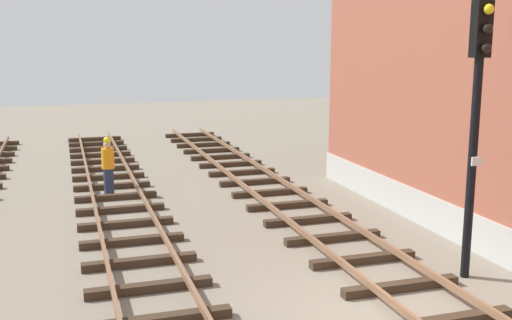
{
  "coord_description": "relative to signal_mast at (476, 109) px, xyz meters",
  "views": [
    {
      "loc": [
        -5.27,
        -9.23,
        4.87
      ],
      "look_at": [
        -0.52,
        5.79,
        1.8
      ],
      "focal_mm": 43.12,
      "sensor_mm": 36.0,
      "label": 1
    }
  ],
  "objects": [
    {
      "name": "ground_plane",
      "position": [
        -2.57,
        -1.04,
        -3.52
      ],
      "size": [
        80.0,
        80.0,
        0.0
      ],
      "primitive_type": "plane",
      "color": "slate"
    },
    {
      "name": "signal_mast",
      "position": [
        0.0,
        0.0,
        0.0
      ],
      "size": [
        0.36,
        0.4,
        5.64
      ],
      "color": "black",
      "rests_on": "ground"
    },
    {
      "name": "track_near_building",
      "position": [
        -1.67,
        -1.04,
        -3.39
      ],
      "size": [
        2.5,
        44.88,
        0.32
      ],
      "color": "#38281C",
      "rests_on": "ground"
    },
    {
      "name": "track_worker_foreground",
      "position": [
        -6.56,
        9.48,
        -2.6
      ],
      "size": [
        0.4,
        0.4,
        1.87
      ],
      "color": "#262D4C",
      "rests_on": "ground"
    }
  ]
}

